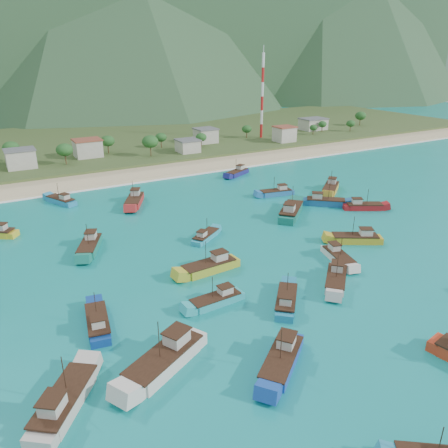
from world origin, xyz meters
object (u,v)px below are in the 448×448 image
boat_4 (336,280)px  boat_13 (276,193)px  boat_7 (61,201)px  boat_30 (282,361)px  boat_15 (135,201)px  boat_21 (331,189)px  boat_26 (338,257)px  boat_32 (166,360)px  boat_6 (64,403)px  boat_22 (356,239)px  boat_9 (98,323)px  boat_2 (210,267)px  boat_29 (216,301)px  radio_tower (262,96)px  boat_20 (325,202)px  boat_10 (90,246)px  boat_8 (237,173)px  boat_3 (291,212)px  boat_14 (363,207)px  boat_19 (206,237)px  boat_11 (286,302)px

boat_4 → boat_13: bearing=-67.9°
boat_7 → boat_30: size_ratio=0.94×
boat_15 → boat_21: 57.42m
boat_26 → boat_32: 43.81m
boat_6 → boat_30: boat_6 is taller
boat_22 → boat_9: bearing=124.7°
boat_2 → boat_29: (-4.55, -10.79, -0.22)m
boat_21 → boat_29: 70.64m
radio_tower → boat_21: 82.95m
boat_4 → boat_2: bearing=4.6°
boat_20 → boat_22: size_ratio=0.99×
boat_10 → boat_6: bearing=97.5°
boat_8 → boat_3: bearing=141.7°
boat_14 → boat_32: boat_32 is taller
boat_4 → boat_7: 78.65m
boat_14 → boat_26: (-27.25, -19.36, -0.05)m
boat_4 → boat_10: size_ratio=0.86×
boat_15 → boat_21: size_ratio=1.09×
boat_2 → boat_26: size_ratio=1.15×
boat_4 → boat_15: boat_15 is taller
boat_8 → boat_20: boat_20 is taller
boat_15 → boat_32: 68.05m
boat_13 → boat_19: size_ratio=1.21×
boat_15 → boat_26: (23.87, -53.29, -0.25)m
boat_2 → boat_13: 50.35m
boat_9 → boat_3: bearing=33.2°
boat_29 → boat_8: bearing=-36.8°
boat_20 → boat_21: boat_21 is taller
boat_10 → boat_21: size_ratio=1.02×
boat_22 → boat_32: bearing=139.1°
boat_6 → boat_21: bearing=66.8°
boat_22 → boat_32: (-51.72, -17.03, 0.28)m
boat_7 → boat_20: 72.05m
boat_30 → boat_21: bearing=-84.8°
boat_2 → boat_15: (0.45, 44.67, 0.06)m
boat_10 → boat_30: 50.96m
boat_26 → boat_6: bearing=28.6°
boat_2 → boat_15: 44.67m
radio_tower → boat_20: size_ratio=3.42×
boat_15 → boat_30: (-4.87, -73.13, -0.07)m
boat_8 → boat_11: 81.52m
boat_2 → boat_32: boat_32 is taller
boat_3 → boat_2: bearing=-104.6°
boat_4 → boat_30: boat_30 is taller
boat_10 → boat_29: size_ratio=1.21×
radio_tower → boat_10: (-99.28, -82.40, -19.25)m
boat_3 → boat_6: bearing=-100.3°
boat_7 → boat_30: bearing=-106.4°
boat_6 → boat_22: size_ratio=1.07×
boat_6 → boat_15: size_ratio=0.95×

